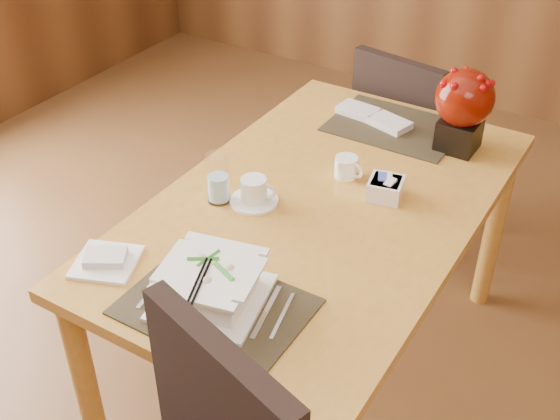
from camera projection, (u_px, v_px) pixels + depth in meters
The scene contains 12 objects.
dining_table at pixel (320, 227), 2.19m from camera, with size 0.90×1.50×0.75m.
placemat_near at pixel (216, 307), 1.75m from camera, with size 0.45×0.33×0.01m, color black.
placemat_far at pixel (395, 127), 2.52m from camera, with size 0.45×0.33×0.01m, color black.
soup_setting at pixel (211, 285), 1.74m from camera, with size 0.31×0.31×0.11m.
coffee_cup at pixel (254, 192), 2.11m from camera, with size 0.15×0.15×0.08m.
water_glass at pixel (218, 178), 2.09m from camera, with size 0.07×0.07×0.16m, color silver.
creamer_jug at pixel (346, 167), 2.23m from camera, with size 0.09×0.09×0.07m, color white, non-canonical shape.
sugar_caddy at pixel (386, 188), 2.14m from camera, with size 0.10×0.10×0.06m, color white.
berry_decor at pixel (464, 105), 2.30m from camera, with size 0.19×0.19×0.29m.
napkins_far at pixel (376, 118), 2.54m from camera, with size 0.29×0.10×0.03m, color silver, non-canonical shape.
bread_plate at pixel (106, 262), 1.89m from camera, with size 0.16×0.16×0.01m, color white.
far_chair at pixel (406, 138), 2.96m from camera, with size 0.48×0.48×0.89m.
Camera 1 is at (0.81, -0.97, 1.96)m, focal length 45.00 mm.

